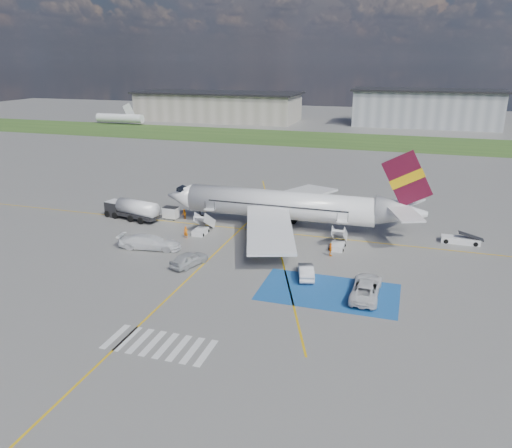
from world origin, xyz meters
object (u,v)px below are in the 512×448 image
at_px(gpu_cart, 171,213).
at_px(car_silver_a, 189,259).
at_px(airliner, 290,206).
at_px(car_silver_b, 306,271).
at_px(van_white_a, 366,285).
at_px(van_white_b, 150,240).
at_px(belt_loader, 461,240).
at_px(fuel_tanker, 132,211).

distance_m(gpu_cart, car_silver_a, 18.25).
bearing_deg(airliner, car_silver_b, -70.03).
distance_m(van_white_a, van_white_b, 27.44).
bearing_deg(belt_loader, van_white_b, -159.44).
relative_size(gpu_cart, van_white_a, 0.39).
bearing_deg(gpu_cart, airliner, 5.29).
distance_m(car_silver_b, van_white_a, 7.01).
bearing_deg(car_silver_b, van_white_a, 145.56).
height_order(belt_loader, car_silver_a, car_silver_a).
bearing_deg(airliner, car_silver_a, -116.16).
distance_m(belt_loader, van_white_b, 39.63).
bearing_deg(fuel_tanker, van_white_b, -36.92).
xyz_separation_m(fuel_tanker, van_white_b, (8.32, -9.87, -0.12)).
bearing_deg(belt_loader, car_silver_b, -135.42).
distance_m(gpu_cart, car_silver_b, 27.51).
xyz_separation_m(airliner, van_white_b, (-14.83, -12.58, -2.23)).
xyz_separation_m(belt_loader, van_white_b, (-37.17, -13.72, 0.79)).
height_order(airliner, gpu_cart, airliner).
bearing_deg(van_white_b, gpu_cart, 6.92).
bearing_deg(gpu_cart, car_silver_a, -54.10).
bearing_deg(gpu_cart, van_white_b, -72.80).
relative_size(car_silver_a, van_white_b, 0.82).
bearing_deg(gpu_cart, car_silver_b, -28.92).
height_order(fuel_tanker, belt_loader, fuel_tanker).
height_order(gpu_cart, car_silver_a, gpu_cart).
xyz_separation_m(fuel_tanker, car_silver_b, (28.69, -12.53, -0.54)).
height_order(gpu_cart, belt_loader, gpu_cart).
xyz_separation_m(airliner, car_silver_b, (5.54, -15.24, -2.65)).
distance_m(car_silver_a, van_white_b, 7.78).
bearing_deg(car_silver_a, gpu_cart, -36.50).
height_order(belt_loader, van_white_a, van_white_a).
height_order(fuel_tanker, van_white_a, fuel_tanker).
relative_size(fuel_tanker, car_silver_a, 1.90).
relative_size(airliner, car_silver_b, 8.13).
height_order(gpu_cart, car_silver_b, gpu_cart).
bearing_deg(airliner, van_white_b, -139.70).
bearing_deg(car_silver_b, van_white_b, -22.88).
bearing_deg(fuel_tanker, airliner, 19.62).
distance_m(gpu_cart, belt_loader, 40.25).
relative_size(fuel_tanker, van_white_a, 1.60).
xyz_separation_m(gpu_cart, car_silver_b, (23.40, -14.46, -0.08)).
relative_size(belt_loader, car_silver_a, 1.04).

